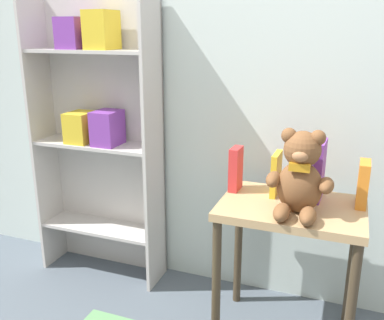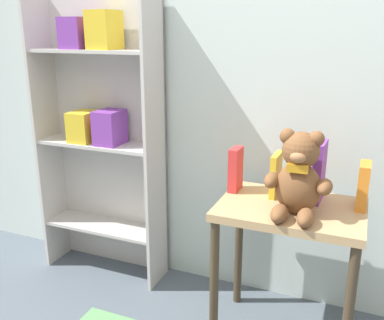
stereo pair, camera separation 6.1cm
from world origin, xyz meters
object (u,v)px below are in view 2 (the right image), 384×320
(bookshelf_side, at_px, (102,126))
(book_standing_purple, at_px, (319,172))
(display_table, at_px, (289,230))
(book_standing_yellow, at_px, (276,175))
(book_standing_orange, at_px, (363,186))
(book_standing_red, at_px, (236,169))
(teddy_bear, at_px, (298,177))

(bookshelf_side, height_order, book_standing_purple, bookshelf_side)
(display_table, height_order, book_standing_yellow, book_standing_yellow)
(book_standing_orange, bearing_deg, book_standing_purple, 178.76)
(display_table, bearing_deg, book_standing_orange, 19.19)
(display_table, xyz_separation_m, book_standing_red, (-0.28, 0.09, 0.22))
(bookshelf_side, bearing_deg, book_standing_orange, -6.05)
(book_standing_yellow, relative_size, book_standing_orange, 1.00)
(display_table, height_order, teddy_bear, teddy_bear)
(book_standing_orange, bearing_deg, bookshelf_side, 174.82)
(book_standing_red, height_order, book_standing_purple, book_standing_purple)
(book_standing_red, distance_m, book_standing_purple, 0.37)
(teddy_bear, bearing_deg, bookshelf_side, 164.16)
(teddy_bear, distance_m, book_standing_red, 0.36)
(display_table, relative_size, teddy_bear, 1.91)
(display_table, height_order, book_standing_orange, book_standing_orange)
(bookshelf_side, height_order, book_standing_yellow, bookshelf_side)
(bookshelf_side, relative_size, book_standing_orange, 8.07)
(display_table, xyz_separation_m, book_standing_purple, (0.09, 0.10, 0.25))
(bookshelf_side, relative_size, display_table, 2.34)
(book_standing_yellow, distance_m, book_standing_orange, 0.37)
(book_standing_red, bearing_deg, teddy_bear, -26.45)
(display_table, distance_m, book_standing_purple, 0.29)
(book_standing_purple, bearing_deg, teddy_bear, -105.56)
(teddy_bear, bearing_deg, display_table, 112.06)
(book_standing_orange, bearing_deg, display_table, -159.94)
(book_standing_purple, xyz_separation_m, book_standing_orange, (0.19, -0.01, -0.04))
(book_standing_purple, height_order, book_standing_orange, book_standing_purple)
(book_standing_yellow, distance_m, book_standing_purple, 0.19)
(bookshelf_side, distance_m, display_table, 1.18)
(book_standing_red, bearing_deg, book_standing_orange, 2.89)
(bookshelf_side, bearing_deg, display_table, -12.39)
(teddy_bear, height_order, book_standing_red, teddy_bear)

